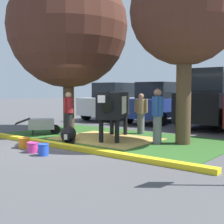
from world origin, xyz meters
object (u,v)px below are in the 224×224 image
(shade_tree_right, at_px, (185,11))
(person_visitor_near, at_px, (141,113))
(bucket_orange, at_px, (24,143))
(wheelbarrow, at_px, (42,124))
(bucket_blue, at_px, (43,149))
(bucket_pink, at_px, (33,147))
(hatchback_white, at_px, (116,102))
(shade_tree_left, at_px, (68,28))
(person_handler, at_px, (69,112))
(person_visitor_far, at_px, (157,115))
(cow_holstein, at_px, (114,105))
(suv_black, at_px, (215,98))
(sedan_blue, at_px, (160,103))
(calf_lying, at_px, (68,134))

(shade_tree_right, relative_size, person_visitor_near, 3.72)
(person_visitor_near, height_order, bucket_orange, person_visitor_near)
(wheelbarrow, relative_size, bucket_blue, 4.80)
(bucket_pink, distance_m, bucket_blue, 0.53)
(bucket_pink, relative_size, hatchback_white, 0.07)
(bucket_blue, bearing_deg, bucket_orange, 165.97)
(wheelbarrow, bearing_deg, shade_tree_right, 15.93)
(shade_tree_left, xyz_separation_m, bucket_pink, (2.26, -3.42, -3.88))
(person_handler, bearing_deg, person_visitor_far, 4.27)
(person_handler, bearing_deg, bucket_orange, -70.79)
(bucket_blue, xyz_separation_m, hatchback_white, (-4.47, 8.64, 0.83))
(hatchback_white, bearing_deg, cow_holstein, -52.44)
(suv_black, bearing_deg, bucket_blue, -97.67)
(shade_tree_left, xyz_separation_m, person_visitor_near, (2.62, 1.16, -3.22))
(hatchback_white, bearing_deg, suv_black, -0.59)
(bucket_pink, xyz_separation_m, sedan_blue, (-1.24, 8.71, 0.84))
(calf_lying, xyz_separation_m, suv_black, (2.17, 6.76, 1.03))
(shade_tree_right, height_order, hatchback_white, shade_tree_right)
(cow_holstein, xyz_separation_m, wheelbarrow, (-2.75, -0.74, -0.76))
(calf_lying, bearing_deg, shade_tree_left, 136.35)
(person_visitor_far, height_order, wheelbarrow, person_visitor_far)
(person_handler, height_order, bucket_blue, person_handler)
(wheelbarrow, relative_size, bucket_orange, 4.43)
(calf_lying, xyz_separation_m, person_visitor_near, (0.86, 2.84, 0.56))
(person_visitor_near, bearing_deg, person_visitor_far, -43.49)
(sedan_blue, bearing_deg, suv_black, -4.08)
(wheelbarrow, xyz_separation_m, bucket_orange, (1.62, -1.94, -0.23))
(bucket_blue, height_order, suv_black, suv_black)
(person_handler, xyz_separation_m, hatchback_white, (-2.33, 5.74, 0.15))
(shade_tree_left, bearing_deg, sedan_blue, 79.07)
(wheelbarrow, relative_size, hatchback_white, 0.32)
(person_handler, xyz_separation_m, wheelbarrow, (-0.72, -0.65, -0.45))
(bucket_pink, bearing_deg, bucket_blue, -7.93)
(hatchback_white, bearing_deg, shade_tree_left, -71.81)
(person_visitor_near, bearing_deg, bucket_pink, -94.49)
(bucket_orange, distance_m, hatchback_white, 8.97)
(cow_holstein, height_order, sedan_blue, sedan_blue)
(shade_tree_left, xyz_separation_m, cow_holstein, (2.66, -0.52, -2.88))
(bucket_pink, height_order, sedan_blue, sedan_blue)
(shade_tree_left, height_order, sedan_blue, shade_tree_left)
(calf_lying, relative_size, person_visitor_near, 0.80)
(calf_lying, relative_size, bucket_blue, 4.03)
(shade_tree_right, relative_size, bucket_pink, 18.02)
(shade_tree_right, xyz_separation_m, sedan_blue, (-3.78, 5.15, -2.96))
(shade_tree_left, relative_size, hatchback_white, 1.43)
(sedan_blue, bearing_deg, calf_lying, -83.94)
(person_handler, xyz_separation_m, person_visitor_near, (1.98, 1.76, -0.03))
(person_visitor_far, bearing_deg, sedan_blue, 119.44)
(bucket_blue, bearing_deg, person_handler, 126.50)
(bucket_orange, height_order, sedan_blue, sedan_blue)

